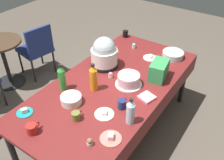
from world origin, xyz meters
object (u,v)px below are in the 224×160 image
object	(u,v)px
cupcake_vanilla	(90,142)
maroon_chair_right	(37,48)
cupcake_lemon	(161,62)
dessert_plate_white	(150,57)
soda_bottle_orange_juice	(94,78)
dessert_plate_sage	(111,52)
coffee_mug_red	(32,129)
soda_bottle_lime_soda	(62,78)
coffee_mug_navy	(122,104)
dessert_plate_teal	(25,112)
cupcake_berry	(111,75)
ceramic_snack_bowl	(71,99)
glass_salad_bowl	(173,55)
coffee_mug_black	(125,34)
potluck_table	(112,88)
soda_carton	(159,70)
cupcake_cocoa	(134,46)
coffee_mug_olive	(76,116)
soda_bottle_water	(131,112)
round_cafe_table	(3,55)
slow_cooker	(104,53)
frosted_layer_cake	(129,80)
dessert_plate_coral	(111,138)
dessert_plate_cream	(104,114)

from	to	relation	value
cupcake_vanilla	maroon_chair_right	bearing A→B (deg)	59.61
cupcake_vanilla	cupcake_lemon	world-z (taller)	same
dessert_plate_white	soda_bottle_orange_juice	world-z (taller)	soda_bottle_orange_juice
dessert_plate_sage	coffee_mug_red	size ratio (longest dim) A/B	1.38
soda_bottle_lime_soda	coffee_mug_navy	bearing A→B (deg)	-81.48
soda_bottle_orange_juice	soda_bottle_lime_soda	bearing A→B (deg)	122.88
dessert_plate_teal	cupcake_berry	size ratio (longest dim) A/B	2.24
ceramic_snack_bowl	glass_salad_bowl	bearing A→B (deg)	-19.50
ceramic_snack_bowl	coffee_mug_black	distance (m)	1.51
coffee_mug_navy	glass_salad_bowl	bearing A→B (deg)	-1.54
potluck_table	coffee_mug_red	world-z (taller)	coffee_mug_red
soda_bottle_lime_soda	soda_carton	world-z (taller)	soda_bottle_lime_soda
dessert_plate_sage	coffee_mug_navy	bearing A→B (deg)	-140.18
cupcake_berry	coffee_mug_navy	bearing A→B (deg)	-133.20
cupcake_cocoa	cupcake_berry	size ratio (longest dim) A/B	1.00
dessert_plate_teal	coffee_mug_olive	size ratio (longest dim) A/B	1.32
dessert_plate_white	soda_bottle_water	distance (m)	1.13
cupcake_cocoa	coffee_mug_navy	bearing A→B (deg)	-155.34
cupcake_cocoa	round_cafe_table	xyz separation A→B (m)	(-0.85, 1.68, -0.28)
coffee_mug_red	dessert_plate_teal	bearing A→B (deg)	64.14
slow_cooker	coffee_mug_red	distance (m)	1.18
soda_carton	round_cafe_table	xyz separation A→B (m)	(-0.42, 2.24, -0.35)
ceramic_snack_bowl	coffee_mug_navy	size ratio (longest dim) A/B	1.72
cupcake_lemon	coffee_mug_red	size ratio (longest dim) A/B	0.52
frosted_layer_cake	soda_bottle_water	world-z (taller)	soda_bottle_water
coffee_mug_navy	dessert_plate_coral	bearing A→B (deg)	-161.19
soda_bottle_water	soda_carton	bearing A→B (deg)	6.72
dessert_plate_cream	soda_bottle_lime_soda	xyz separation A→B (m)	(0.07, 0.57, 0.13)
ceramic_snack_bowl	soda_carton	size ratio (longest dim) A/B	0.78
glass_salad_bowl	dessert_plate_cream	world-z (taller)	glass_salad_bowl
dessert_plate_coral	coffee_mug_olive	bearing A→B (deg)	88.28
dessert_plate_coral	maroon_chair_right	xyz separation A→B (m)	(1.01, 2.07, -0.27)
dessert_plate_coral	cupcake_berry	world-z (taller)	cupcake_berry
slow_cooker	cupcake_vanilla	xyz separation A→B (m)	(-1.00, -0.58, -0.13)
slow_cooker	dessert_plate_coral	bearing A→B (deg)	-141.69
glass_salad_bowl	soda_bottle_orange_juice	world-z (taller)	soda_bottle_orange_juice
slow_cooker	dessert_plate_white	world-z (taller)	slow_cooker
dessert_plate_sage	coffee_mug_olive	distance (m)	1.22
soda_bottle_orange_juice	coffee_mug_black	xyz separation A→B (m)	(1.19, 0.36, -0.09)
slow_cooker	dessert_plate_cream	distance (m)	0.83
cupcake_cocoa	round_cafe_table	bearing A→B (deg)	116.87
potluck_table	dessert_plate_sage	distance (m)	0.67
dessert_plate_white	round_cafe_table	bearing A→B (deg)	110.61
dessert_plate_sage	coffee_mug_black	bearing A→B (deg)	9.88
dessert_plate_sage	maroon_chair_right	bearing A→B (deg)	96.93
soda_bottle_orange_juice	maroon_chair_right	size ratio (longest dim) A/B	0.36
cupcake_berry	coffee_mug_olive	size ratio (longest dim) A/B	0.59
soda_bottle_lime_soda	round_cafe_table	xyz separation A→B (m)	(0.30, 1.51, -0.39)
slow_cooker	dessert_plate_sage	size ratio (longest dim) A/B	2.04
frosted_layer_cake	dessert_plate_sage	world-z (taller)	frosted_layer_cake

